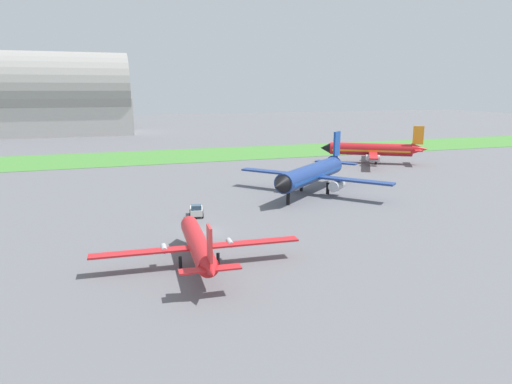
{
  "coord_description": "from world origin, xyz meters",
  "views": [
    {
      "loc": [
        -12.22,
        -57.2,
        18.62
      ],
      "look_at": [
        9.94,
        8.43,
        3.0
      ],
      "focal_mm": 32.02,
      "sensor_mm": 36.0,
      "label": 1
    }
  ],
  "objects_px": {
    "pushback_tug_near_gate": "(196,210)",
    "airplane_foreground_turboprop": "(198,244)",
    "airplane_parked_jet_far": "(373,150)",
    "airplane_midfield_jet": "(313,173)"
  },
  "relations": [
    {
      "from": "airplane_foreground_turboprop",
      "to": "pushback_tug_near_gate",
      "type": "relative_size",
      "value": 5.8
    },
    {
      "from": "airplane_foreground_turboprop",
      "to": "pushback_tug_near_gate",
      "type": "xyz_separation_m",
      "value": [
        3.67,
        19.44,
        -1.55
      ]
    },
    {
      "from": "airplane_foreground_turboprop",
      "to": "airplane_midfield_jet",
      "type": "bearing_deg",
      "value": -40.44
    },
    {
      "from": "airplane_foreground_turboprop",
      "to": "airplane_parked_jet_far",
      "type": "bearing_deg",
      "value": -42.45
    },
    {
      "from": "pushback_tug_near_gate",
      "to": "airplane_foreground_turboprop",
      "type": "bearing_deg",
      "value": 0.02
    },
    {
      "from": "airplane_midfield_jet",
      "to": "airplane_foreground_turboprop",
      "type": "bearing_deg",
      "value": 5.49
    },
    {
      "from": "airplane_foreground_turboprop",
      "to": "pushback_tug_near_gate",
      "type": "bearing_deg",
      "value": -7.24
    },
    {
      "from": "airplane_parked_jet_far",
      "to": "pushback_tug_near_gate",
      "type": "distance_m",
      "value": 64.04
    },
    {
      "from": "airplane_foreground_turboprop",
      "to": "airplane_midfield_jet",
      "type": "distance_m",
      "value": 38.64
    },
    {
      "from": "airplane_foreground_turboprop",
      "to": "airplane_parked_jet_far",
      "type": "distance_m",
      "value": 79.13
    }
  ]
}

